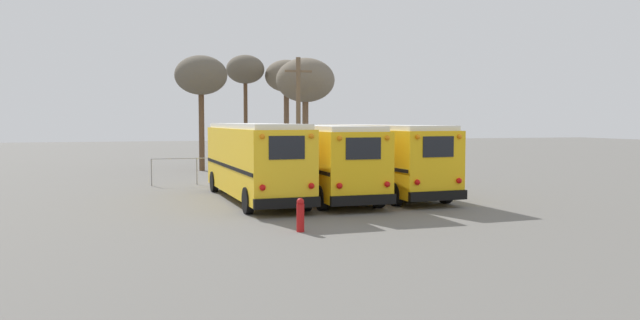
{
  "coord_description": "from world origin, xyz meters",
  "views": [
    {
      "loc": [
        -7.95,
        -26.38,
        3.38
      ],
      "look_at": [
        0.0,
        -0.19,
        1.66
      ],
      "focal_mm": 35.0,
      "sensor_mm": 36.0,
      "label": 1
    }
  ],
  "objects_px": {
    "utility_pole": "(298,113)",
    "fire_hydrant": "(300,215)",
    "school_bus_0": "(254,159)",
    "bare_tree_1": "(201,76)",
    "school_bus_2": "(378,157)",
    "bare_tree_3": "(305,81)",
    "school_bus_1": "(323,159)",
    "bare_tree_2": "(245,71)",
    "bare_tree_0": "(286,78)"
  },
  "relations": [
    {
      "from": "school_bus_0",
      "to": "bare_tree_1",
      "type": "height_order",
      "value": "bare_tree_1"
    },
    {
      "from": "school_bus_1",
      "to": "utility_pole",
      "type": "bearing_deg",
      "value": 79.47
    },
    {
      "from": "fire_hydrant",
      "to": "bare_tree_2",
      "type": "bearing_deg",
      "value": 83.2
    },
    {
      "from": "bare_tree_0",
      "to": "bare_tree_2",
      "type": "bearing_deg",
      "value": 175.66
    },
    {
      "from": "school_bus_2",
      "to": "utility_pole",
      "type": "height_order",
      "value": "utility_pole"
    },
    {
      "from": "school_bus_0",
      "to": "utility_pole",
      "type": "relative_size",
      "value": 1.37
    },
    {
      "from": "bare_tree_0",
      "to": "fire_hydrant",
      "type": "distance_m",
      "value": 29.51
    },
    {
      "from": "bare_tree_1",
      "to": "utility_pole",
      "type": "bearing_deg",
      "value": -29.01
    },
    {
      "from": "school_bus_1",
      "to": "bare_tree_0",
      "type": "xyz_separation_m",
      "value": [
        3.43,
        20.51,
        4.93
      ]
    },
    {
      "from": "school_bus_2",
      "to": "bare_tree_3",
      "type": "distance_m",
      "value": 16.58
    },
    {
      "from": "utility_pole",
      "to": "fire_hydrant",
      "type": "relative_size",
      "value": 7.25
    },
    {
      "from": "bare_tree_0",
      "to": "bare_tree_2",
      "type": "distance_m",
      "value": 3.14
    },
    {
      "from": "bare_tree_0",
      "to": "utility_pole",
      "type": "bearing_deg",
      "value": -97.41
    },
    {
      "from": "bare_tree_0",
      "to": "bare_tree_1",
      "type": "bearing_deg",
      "value": -151.86
    },
    {
      "from": "utility_pole",
      "to": "bare_tree_0",
      "type": "distance_m",
      "value": 7.5
    },
    {
      "from": "bare_tree_3",
      "to": "bare_tree_1",
      "type": "bearing_deg",
      "value": -179.95
    },
    {
      "from": "school_bus_0",
      "to": "utility_pole",
      "type": "xyz_separation_m",
      "value": [
        5.5,
        13.42,
        2.12
      ]
    },
    {
      "from": "school_bus_0",
      "to": "school_bus_1",
      "type": "distance_m",
      "value": 2.98
    },
    {
      "from": "bare_tree_0",
      "to": "bare_tree_2",
      "type": "relative_size",
      "value": 0.96
    },
    {
      "from": "utility_pole",
      "to": "bare_tree_2",
      "type": "relative_size",
      "value": 0.9
    },
    {
      "from": "utility_pole",
      "to": "school_bus_1",
      "type": "bearing_deg",
      "value": -100.53
    },
    {
      "from": "bare_tree_3",
      "to": "school_bus_2",
      "type": "bearing_deg",
      "value": -93.41
    },
    {
      "from": "school_bus_0",
      "to": "bare_tree_1",
      "type": "xyz_separation_m",
      "value": [
        -0.4,
        16.69,
        4.6
      ]
    },
    {
      "from": "school_bus_0",
      "to": "school_bus_2",
      "type": "relative_size",
      "value": 0.94
    },
    {
      "from": "bare_tree_2",
      "to": "fire_hydrant",
      "type": "distance_m",
      "value": 29.31
    },
    {
      "from": "bare_tree_0",
      "to": "bare_tree_2",
      "type": "height_order",
      "value": "bare_tree_2"
    },
    {
      "from": "school_bus_1",
      "to": "bare_tree_0",
      "type": "distance_m",
      "value": 21.38
    },
    {
      "from": "bare_tree_1",
      "to": "fire_hydrant",
      "type": "xyz_separation_m",
      "value": [
        0.32,
        -24.49,
        -5.84
      ]
    },
    {
      "from": "school_bus_2",
      "to": "bare_tree_2",
      "type": "height_order",
      "value": "bare_tree_2"
    },
    {
      "from": "school_bus_1",
      "to": "school_bus_2",
      "type": "distance_m",
      "value": 3.12
    },
    {
      "from": "school_bus_1",
      "to": "school_bus_2",
      "type": "relative_size",
      "value": 0.89
    },
    {
      "from": "school_bus_1",
      "to": "school_bus_2",
      "type": "bearing_deg",
      "value": 17.59
    },
    {
      "from": "bare_tree_2",
      "to": "fire_hydrant",
      "type": "xyz_separation_m",
      "value": [
        -3.38,
        -28.36,
        -6.59
      ]
    },
    {
      "from": "school_bus_2",
      "to": "fire_hydrant",
      "type": "xyz_separation_m",
      "value": [
        -6.02,
        -8.55,
        -1.21
      ]
    },
    {
      "from": "school_bus_2",
      "to": "fire_hydrant",
      "type": "bearing_deg",
      "value": -125.16
    },
    {
      "from": "school_bus_1",
      "to": "bare_tree_3",
      "type": "relative_size",
      "value": 1.25
    },
    {
      "from": "school_bus_0",
      "to": "bare_tree_0",
      "type": "distance_m",
      "value": 21.86
    },
    {
      "from": "school_bus_0",
      "to": "bare_tree_0",
      "type": "xyz_separation_m",
      "value": [
        6.4,
        20.33,
        4.88
      ]
    },
    {
      "from": "school_bus_2",
      "to": "utility_pole",
      "type": "relative_size",
      "value": 1.46
    },
    {
      "from": "school_bus_2",
      "to": "bare_tree_0",
      "type": "relative_size",
      "value": 1.37
    },
    {
      "from": "school_bus_0",
      "to": "bare_tree_2",
      "type": "distance_m",
      "value": 21.5
    },
    {
      "from": "utility_pole",
      "to": "bare_tree_2",
      "type": "bearing_deg",
      "value": 107.12
    },
    {
      "from": "school_bus_2",
      "to": "utility_pole",
      "type": "distance_m",
      "value": 12.85
    },
    {
      "from": "school_bus_2",
      "to": "bare_tree_3",
      "type": "bearing_deg",
      "value": 86.59
    },
    {
      "from": "school_bus_0",
      "to": "school_bus_1",
      "type": "xyz_separation_m",
      "value": [
        2.97,
        -0.19,
        -0.05
      ]
    },
    {
      "from": "fire_hydrant",
      "to": "utility_pole",
      "type": "bearing_deg",
      "value": 75.26
    },
    {
      "from": "school_bus_2",
      "to": "bare_tree_1",
      "type": "distance_m",
      "value": 17.77
    },
    {
      "from": "bare_tree_1",
      "to": "fire_hydrant",
      "type": "height_order",
      "value": "bare_tree_1"
    },
    {
      "from": "bare_tree_0",
      "to": "bare_tree_3",
      "type": "xyz_separation_m",
      "value": [
        0.49,
        -3.63,
        -0.46
      ]
    },
    {
      "from": "school_bus_1",
      "to": "bare_tree_0",
      "type": "bearing_deg",
      "value": 80.51
    }
  ]
}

